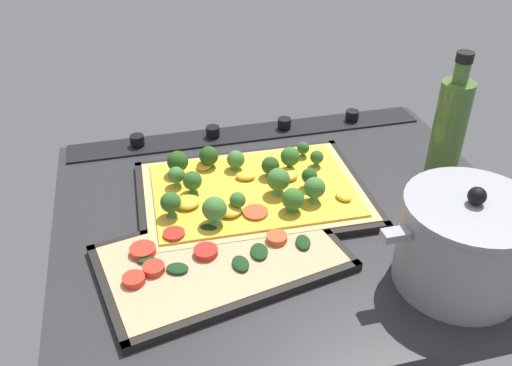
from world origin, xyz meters
TOP-DOWN VIEW (x-y plane):
  - ground_plane at (0.00, 0.00)cm, footprint 75.97×64.09cm
  - stove_control_panel at (0.00, -28.54)cm, footprint 72.93×7.00cm
  - baking_tray_front at (4.64, -6.04)cm, footprint 39.67×28.93cm
  - broccoli_pizza at (5.22, -6.03)cm, footprint 37.22×26.48cm
  - baking_tray_back at (13.07, 8.87)cm, footprint 38.63×27.97cm
  - veggie_pizza_back at (13.45, 8.57)cm, footprint 35.78×25.13cm
  - cooking_pot at (-18.23, 20.63)cm, footprint 24.85×18.00cm
  - oil_bottle at (-29.29, -3.37)cm, footprint 5.58×5.58cm

SIDE VIEW (x-z plane):
  - ground_plane at x=0.00cm, z-range -3.00..0.00cm
  - baking_tray_front at x=4.64cm, z-range -0.29..1.01cm
  - baking_tray_back at x=13.07cm, z-range -0.27..1.03cm
  - stove_control_panel at x=0.00cm, z-range -0.74..1.86cm
  - veggie_pizza_back at x=13.45cm, z-range 0.15..2.05cm
  - broccoli_pizza at x=5.22cm, z-range -0.89..5.23cm
  - cooking_pot at x=-18.23cm, z-range -1.14..14.53cm
  - oil_bottle at x=-29.29cm, z-range -1.88..22.08cm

